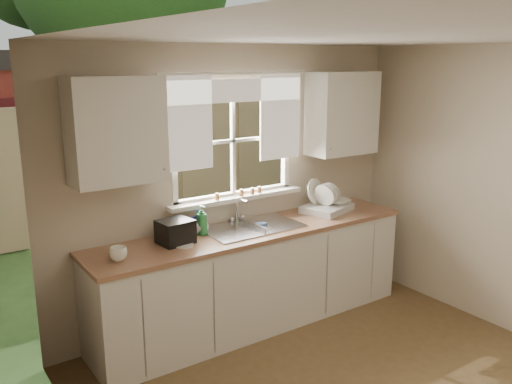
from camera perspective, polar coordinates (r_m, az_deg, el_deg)
room_walls at (r=3.47m, az=16.41°, el=-5.80°), size 3.62×4.02×2.50m
ceiling at (r=3.32m, az=17.03°, el=15.52°), size 3.60×4.00×0.02m
window at (r=4.91m, az=-2.33°, el=3.48°), size 1.38×0.16×1.06m
curtains at (r=4.81m, az=-2.05°, el=8.64°), size 1.50×0.03×0.81m
base_cabinets at (r=4.96m, az=-0.20°, el=-9.11°), size 3.00×0.62×0.87m
countertop at (r=4.80m, az=-0.20°, el=-4.11°), size 3.04×0.65×0.04m
upper_cabinet_left at (r=4.20m, az=-14.52°, el=6.30°), size 0.70×0.33×0.80m
upper_cabinet_right at (r=5.43m, az=9.07°, el=8.19°), size 0.70×0.33×0.80m
wall_outlet at (r=5.50m, az=5.58°, el=0.21°), size 0.08×0.01×0.12m
sill_jars at (r=4.96m, az=-1.38°, el=-0.04°), size 0.50×0.04×0.06m
sink at (r=4.84m, az=-0.42°, el=-4.60°), size 0.88×0.52×0.40m
dish_rack at (r=5.36m, az=7.41°, el=-1.36°), size 0.56×0.48×0.31m
bowl at (r=5.41m, az=8.84°, el=-1.01°), size 0.20×0.20×0.05m
soap_bottle_a at (r=4.62m, az=-5.73°, el=-2.97°), size 0.11×0.11×0.26m
soap_bottle_b at (r=4.69m, az=-6.16°, el=-3.08°), size 0.11×0.12×0.20m
soap_bottle_c at (r=4.65m, az=-5.89°, el=-3.31°), size 0.16×0.16×0.19m
saucer at (r=4.40m, az=-7.58°, el=-5.58°), size 0.16×0.16×0.01m
cup at (r=4.17m, az=-14.30°, el=-6.34°), size 0.17×0.17×0.10m
black_appliance at (r=4.45m, az=-8.49°, el=-4.15°), size 0.29×0.26×0.19m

